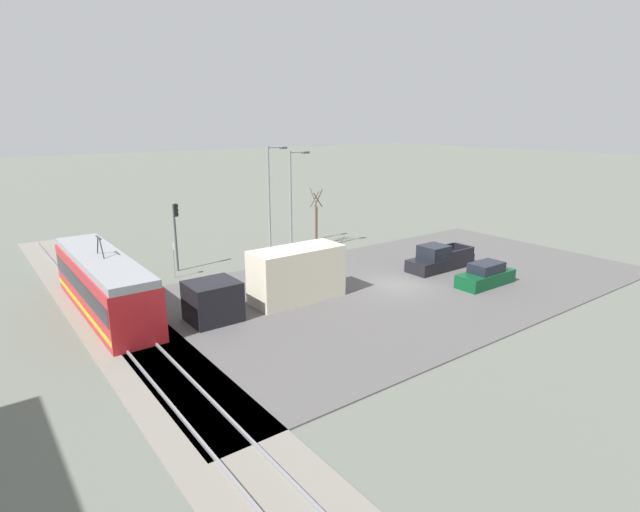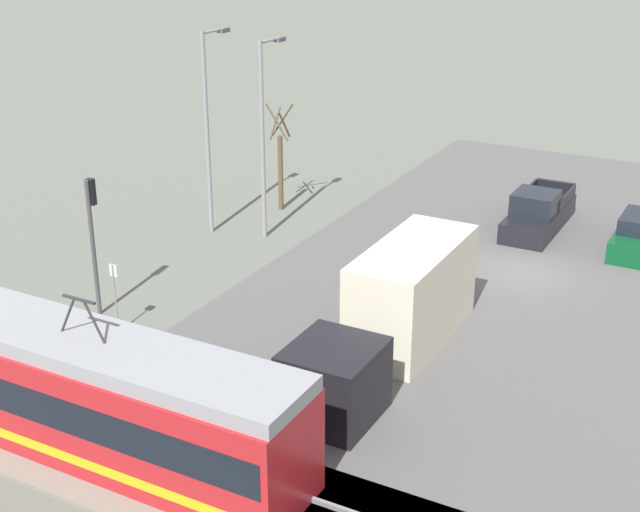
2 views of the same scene
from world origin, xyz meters
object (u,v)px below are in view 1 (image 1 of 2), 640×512
light_rail_tram (104,285)px  sedan_car_0 (486,276)px  box_truck (278,280)px  street_tree (316,220)px  no_parking_sign (174,257)px  traffic_light_pole (176,228)px  street_lamp_mid_block (271,192)px  pickup_truck (439,260)px  street_lamp_near_crossing (293,196)px

light_rail_tram → sedan_car_0: (-10.60, -22.37, -1.00)m
light_rail_tram → box_truck: (-5.16, -8.89, -0.10)m
street_tree → no_parking_sign: size_ratio=2.01×
traffic_light_pole → street_lamp_mid_block: size_ratio=0.57×
traffic_light_pole → light_rail_tram: bearing=130.2°
pickup_truck → street_lamp_near_crossing: (10.56, 6.42, 4.18)m
light_rail_tram → sedan_car_0: bearing=-115.3°
light_rail_tram → no_parking_sign: size_ratio=5.04×
street_lamp_mid_block → traffic_light_pole: bearing=97.9°
light_rail_tram → street_tree: bearing=-73.9°
pickup_truck → no_parking_sign: bearing=59.2°
pickup_truck → sedan_car_0: 4.52m
street_lamp_mid_block → sedan_car_0: bearing=-159.5°
light_rail_tram → street_tree: (5.72, -19.79, 0.64)m
street_lamp_mid_block → no_parking_sign: bearing=106.0°
sedan_car_0 → traffic_light_pole: 22.73m
light_rail_tram → no_parking_sign: light_rail_tram is taller
street_lamp_mid_block → pickup_truck: bearing=-151.6°
pickup_truck → no_parking_sign: (10.16, 17.06, 0.75)m
box_truck → street_lamp_mid_block: street_lamp_mid_block is taller
street_tree → street_lamp_mid_block: (1.21, 3.99, 2.76)m
pickup_truck → street_lamp_mid_block: size_ratio=0.64×
street_lamp_near_crossing → sedan_car_0: bearing=-158.4°
street_tree → no_parking_sign: (-1.66, 14.02, -0.82)m
box_truck → street_tree: street_tree is taller
traffic_light_pole → street_lamp_mid_block: bearing=-82.1°
traffic_light_pole → pickup_truck: bearing=-126.1°
box_truck → street_lamp_near_crossing: size_ratio=1.16×
street_tree → no_parking_sign: 14.14m
light_rail_tram → traffic_light_pole: (5.67, -6.70, 1.60)m
light_rail_tram → street_lamp_near_crossing: (4.46, -16.42, 3.25)m
street_lamp_near_crossing → pickup_truck: bearing=-148.7°
street_tree → no_parking_sign: bearing=96.7°
light_rail_tram → no_parking_sign: 7.06m
traffic_light_pole → street_lamp_mid_block: street_lamp_mid_block is taller
sedan_car_0 → street_lamp_mid_block: size_ratio=0.51×
box_truck → no_parking_sign: 9.73m
box_truck → sedan_car_0: (-5.43, -13.49, -0.89)m
street_tree → sedan_car_0: bearing=-171.0°
traffic_light_pole → no_parking_sign: bearing=150.0°
pickup_truck → street_tree: size_ratio=1.10×
street_tree → street_lamp_mid_block: street_lamp_mid_block is taller
light_rail_tram → street_lamp_near_crossing: street_lamp_near_crossing is taller
sedan_car_0 → street_tree: street_tree is taller
pickup_truck → street_lamp_mid_block: street_lamp_mid_block is taller
sedan_car_0 → no_parking_sign: bearing=-131.4°
street_lamp_mid_block → no_parking_sign: 11.03m
street_lamp_near_crossing → traffic_light_pole: bearing=82.9°
box_truck → street_lamp_mid_block: (12.09, -6.92, 3.51)m
sedan_car_0 → street_tree: size_ratio=0.87×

